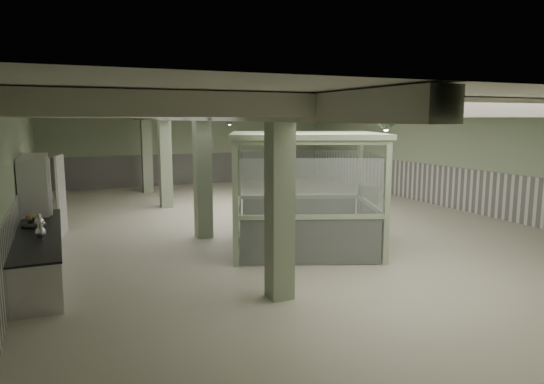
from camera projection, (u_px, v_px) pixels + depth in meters
name	position (u px, v px, depth m)	size (l,w,h in m)	color
floor	(272.00, 222.00, 15.28)	(20.00, 20.00, 0.00)	silver
ceiling	(272.00, 106.00, 14.74)	(14.00, 20.00, 0.02)	beige
wall_back	(191.00, 148.00, 24.06)	(14.00, 0.02, 3.60)	#95A785
wall_left	(19.00, 176.00, 12.22)	(0.02, 20.00, 3.60)	#95A785
wall_right	(446.00, 158.00, 17.80)	(0.02, 20.00, 3.60)	#95A785
wainscot_left	(23.00, 217.00, 12.39)	(0.05, 19.90, 1.50)	silver
wainscot_right	(444.00, 186.00, 17.95)	(0.05, 19.90, 1.50)	silver
wainscot_back	(192.00, 169.00, 24.19)	(13.90, 0.05, 1.50)	silver
girder	(192.00, 113.00, 13.78)	(0.45, 19.90, 0.40)	beige
beam_a	(455.00, 107.00, 7.98)	(13.90, 0.35, 0.32)	beige
beam_b	(367.00, 110.00, 10.25)	(13.90, 0.35, 0.32)	beige
beam_c	(311.00, 111.00, 12.51)	(13.90, 0.35, 0.32)	beige
beam_d	(272.00, 112.00, 14.77)	(13.90, 0.35, 0.32)	beige
beam_e	(243.00, 113.00, 17.03)	(13.90, 0.35, 0.32)	beige
beam_f	(222.00, 114.00, 19.29)	(13.90, 0.35, 0.32)	beige
beam_g	(204.00, 114.00, 21.55)	(13.90, 0.35, 0.32)	beige
column_a	(280.00, 200.00, 8.59)	(0.42, 0.42, 3.60)	#93A484
column_b	(203.00, 172.00, 13.11)	(0.42, 0.42, 3.60)	#93A484
column_c	(165.00, 158.00, 17.63)	(0.42, 0.42, 3.60)	#93A484
column_d	(147.00, 152.00, 21.25)	(0.42, 0.42, 3.60)	#93A484
pendant_front	(386.00, 127.00, 10.50)	(0.44, 0.44, 0.22)	#2A3528
pendant_mid	(280.00, 124.00, 15.48)	(0.44, 0.44, 0.22)	#2A3528
pendant_back	(229.00, 123.00, 20.00)	(0.44, 0.44, 0.22)	#2A3528
prep_counter	(39.00, 252.00, 10.17)	(0.89, 5.12, 0.91)	silver
pitcher_near	(40.00, 231.00, 9.50)	(0.20, 0.23, 0.30)	silver
pitcher_far	(39.00, 221.00, 10.38)	(0.22, 0.25, 0.32)	silver
veg_colander	(34.00, 222.00, 10.54)	(0.50, 0.50, 0.23)	#38383D
orange_bowl	(34.00, 225.00, 10.52)	(0.22, 0.22, 0.08)	#B2B2B7
walkin_cooler	(37.00, 198.00, 12.54)	(0.92, 2.60, 2.38)	silver
guard_booth	(305.00, 173.00, 11.86)	(4.44, 4.13, 2.90)	#A9BE98
filing_cabinet	(367.00, 210.00, 13.38)	(0.48, 0.68, 1.47)	#575C4C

